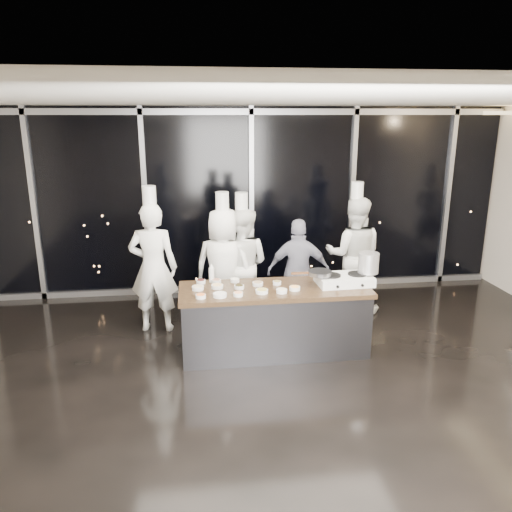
{
  "coord_description": "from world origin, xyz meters",
  "views": [
    {
      "loc": [
        -1.02,
        -5.11,
        3.06
      ],
      "look_at": [
        -0.2,
        1.2,
        1.25
      ],
      "focal_mm": 35.0,
      "sensor_mm": 36.0,
      "label": 1
    }
  ],
  "objects_px": {
    "demo_counter": "(274,320)",
    "chef_left": "(223,266)",
    "guest": "(299,271)",
    "stove": "(344,279)",
    "stock_pot": "(368,263)",
    "chef_far_left": "(153,267)",
    "chef_right": "(354,254)",
    "chef_center": "(242,264)",
    "frying_pan": "(319,273)"
  },
  "relations": [
    {
      "from": "stove",
      "to": "chef_left",
      "type": "height_order",
      "value": "chef_left"
    },
    {
      "from": "demo_counter",
      "to": "chef_far_left",
      "type": "xyz_separation_m",
      "value": [
        -1.6,
        0.94,
        0.51
      ]
    },
    {
      "from": "demo_counter",
      "to": "frying_pan",
      "type": "relative_size",
      "value": 4.54
    },
    {
      "from": "demo_counter",
      "to": "chef_right",
      "type": "height_order",
      "value": "chef_right"
    },
    {
      "from": "chef_far_left",
      "to": "chef_right",
      "type": "relative_size",
      "value": 1.02
    },
    {
      "from": "stock_pot",
      "to": "chef_left",
      "type": "height_order",
      "value": "chef_left"
    },
    {
      "from": "chef_far_left",
      "to": "chef_left",
      "type": "height_order",
      "value": "chef_far_left"
    },
    {
      "from": "demo_counter",
      "to": "guest",
      "type": "distance_m",
      "value": 1.14
    },
    {
      "from": "stock_pot",
      "to": "chef_left",
      "type": "bearing_deg",
      "value": 151.92
    },
    {
      "from": "stove",
      "to": "stock_pot",
      "type": "height_order",
      "value": "stock_pot"
    },
    {
      "from": "guest",
      "to": "chef_left",
      "type": "bearing_deg",
      "value": 4.94
    },
    {
      "from": "chef_left",
      "to": "guest",
      "type": "relative_size",
      "value": 1.26
    },
    {
      "from": "stove",
      "to": "chef_center",
      "type": "relative_size",
      "value": 0.37
    },
    {
      "from": "chef_far_left",
      "to": "chef_right",
      "type": "bearing_deg",
      "value": -166.58
    },
    {
      "from": "stock_pot",
      "to": "chef_right",
      "type": "distance_m",
      "value": 1.3
    },
    {
      "from": "chef_center",
      "to": "guest",
      "type": "relative_size",
      "value": 1.23
    },
    {
      "from": "chef_left",
      "to": "chef_right",
      "type": "xyz_separation_m",
      "value": [
        2.07,
        0.27,
        0.04
      ]
    },
    {
      "from": "stove",
      "to": "frying_pan",
      "type": "height_order",
      "value": "frying_pan"
    },
    {
      "from": "chef_center",
      "to": "demo_counter",
      "type": "bearing_deg",
      "value": 125.36
    },
    {
      "from": "demo_counter",
      "to": "stock_pot",
      "type": "distance_m",
      "value": 1.45
    },
    {
      "from": "chef_right",
      "to": "stock_pot",
      "type": "bearing_deg",
      "value": 97.37
    },
    {
      "from": "chef_center",
      "to": "stock_pot",
      "type": "bearing_deg",
      "value": 164.7
    },
    {
      "from": "stove",
      "to": "chef_far_left",
      "type": "height_order",
      "value": "chef_far_left"
    },
    {
      "from": "stock_pot",
      "to": "chef_right",
      "type": "height_order",
      "value": "chef_right"
    },
    {
      "from": "stock_pot",
      "to": "stove",
      "type": "bearing_deg",
      "value": -177.17
    },
    {
      "from": "stock_pot",
      "to": "chef_left",
      "type": "relative_size",
      "value": 0.13
    },
    {
      "from": "demo_counter",
      "to": "chef_far_left",
      "type": "height_order",
      "value": "chef_far_left"
    },
    {
      "from": "stove",
      "to": "demo_counter",
      "type": "bearing_deg",
      "value": 179.48
    },
    {
      "from": "frying_pan",
      "to": "stock_pot",
      "type": "xyz_separation_m",
      "value": [
        0.66,
        0.01,
        0.11
      ]
    },
    {
      "from": "chef_far_left",
      "to": "stove",
      "type": "bearing_deg",
      "value": 166.98
    },
    {
      "from": "guest",
      "to": "chef_right",
      "type": "distance_m",
      "value": 1.02
    },
    {
      "from": "demo_counter",
      "to": "chef_left",
      "type": "height_order",
      "value": "chef_left"
    },
    {
      "from": "chef_far_left",
      "to": "chef_left",
      "type": "relative_size",
      "value": 1.06
    },
    {
      "from": "stove",
      "to": "chef_far_left",
      "type": "relative_size",
      "value": 0.34
    },
    {
      "from": "stock_pot",
      "to": "chef_far_left",
      "type": "relative_size",
      "value": 0.13
    },
    {
      "from": "stove",
      "to": "stock_pot",
      "type": "bearing_deg",
      "value": 0.74
    },
    {
      "from": "stove",
      "to": "frying_pan",
      "type": "distance_m",
      "value": 0.35
    },
    {
      "from": "guest",
      "to": "demo_counter",
      "type": "bearing_deg",
      "value": 69.94
    },
    {
      "from": "chef_center",
      "to": "chef_far_left",
      "type": "bearing_deg",
      "value": 32.33
    },
    {
      "from": "stove",
      "to": "chef_left",
      "type": "relative_size",
      "value": 0.36
    },
    {
      "from": "stock_pot",
      "to": "frying_pan",
      "type": "bearing_deg",
      "value": -179.08
    },
    {
      "from": "stock_pot",
      "to": "chef_center",
      "type": "height_order",
      "value": "chef_center"
    },
    {
      "from": "demo_counter",
      "to": "guest",
      "type": "bearing_deg",
      "value": 61.23
    },
    {
      "from": "stock_pot",
      "to": "guest",
      "type": "bearing_deg",
      "value": 128.73
    },
    {
      "from": "guest",
      "to": "stock_pot",
      "type": "bearing_deg",
      "value": 137.44
    },
    {
      "from": "stock_pot",
      "to": "chef_center",
      "type": "relative_size",
      "value": 0.14
    },
    {
      "from": "guest",
      "to": "chef_far_left",
      "type": "bearing_deg",
      "value": 9.19
    },
    {
      "from": "chef_far_left",
      "to": "guest",
      "type": "distance_m",
      "value": 2.13
    },
    {
      "from": "stove",
      "to": "chef_center",
      "type": "height_order",
      "value": "chef_center"
    },
    {
      "from": "demo_counter",
      "to": "stock_pot",
      "type": "relative_size",
      "value": 9.15
    }
  ]
}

